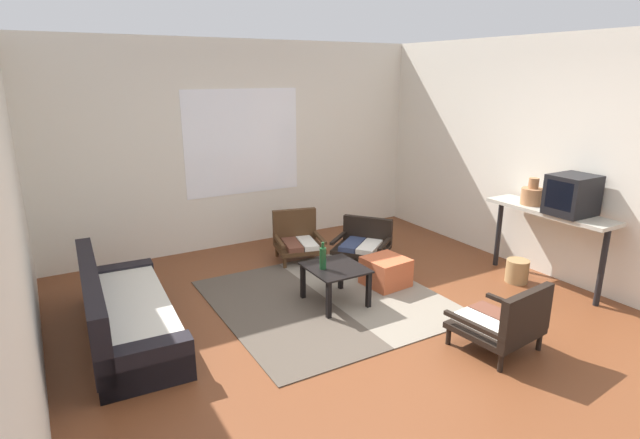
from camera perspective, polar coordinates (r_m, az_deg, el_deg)
ground_plane at (r=4.69m, az=6.00°, el=-12.90°), size 7.80×7.80×0.00m
far_wall_with_window at (r=6.86m, az=-8.93°, el=8.34°), size 5.60×0.13×2.70m
side_wall_right at (r=6.31m, az=24.80°, el=6.34°), size 0.12×6.60×2.70m
side_wall_left at (r=3.71m, az=-32.19°, el=-0.84°), size 0.12×6.60×2.70m
area_rug at (r=5.32m, az=0.74°, el=-9.04°), size 2.20×2.28×0.01m
couch at (r=4.87m, az=-21.49°, el=-10.01°), size 0.80×1.98×0.67m
coffee_table at (r=5.12m, az=1.74°, el=-6.18°), size 0.55×0.60×0.40m
armchair_by_window at (r=6.37m, az=-2.56°, el=-2.11°), size 0.67×0.64×0.61m
armchair_striped_foreground at (r=4.56m, az=20.22°, el=-10.85°), size 0.69×0.67×0.62m
armchair_corner at (r=6.29m, az=4.94°, el=-2.55°), size 0.82×0.84×0.53m
ottoman_orange at (r=5.64m, az=7.47°, el=-5.93°), size 0.47×0.47×0.32m
console_shelf at (r=5.99m, az=24.59°, el=0.04°), size 0.39×1.42×0.86m
crt_television at (r=5.80m, az=26.72°, el=2.52°), size 0.45×0.39×0.42m
clay_vase at (r=6.08m, az=22.97°, el=2.59°), size 0.24×0.24×0.30m
glass_bottle at (r=5.00m, az=0.33°, el=-4.37°), size 0.07×0.07×0.28m
wicker_basket at (r=6.12m, az=21.48°, el=-5.46°), size 0.25×0.25×0.26m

